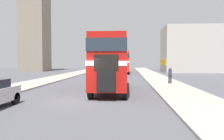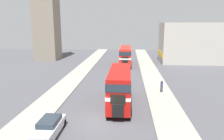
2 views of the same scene
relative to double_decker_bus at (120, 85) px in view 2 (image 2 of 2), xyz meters
The scene contains 8 objects.
ground_plane 5.21m from the double_decker_bus, 110.87° to the right, with size 120.00×120.00×0.00m, color #47474C.
sidewalk_right 7.09m from the double_decker_bus, 40.16° to the right, with size 3.50×120.00×0.12m.
sidewalk_left 9.73m from the double_decker_bus, 152.82° to the right, with size 3.50×120.00×0.12m.
double_decker_bus is the anchor object (origin of this frame).
bus_distant 25.23m from the double_decker_bus, 89.43° to the left, with size 2.46×11.03×4.07m.
car_parked_near 9.49m from the double_decker_bus, 126.61° to the right, with size 1.66×4.47×1.43m.
pedestrian_walking 7.49m from the double_decker_bus, 42.27° to the left, with size 0.33×0.33×1.64m.
shop_building_block 35.31m from the double_decker_bus, 58.91° to the left, with size 19.04×8.67×9.49m.
Camera 2 is at (2.54, -19.49, 9.12)m, focal length 35.00 mm.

